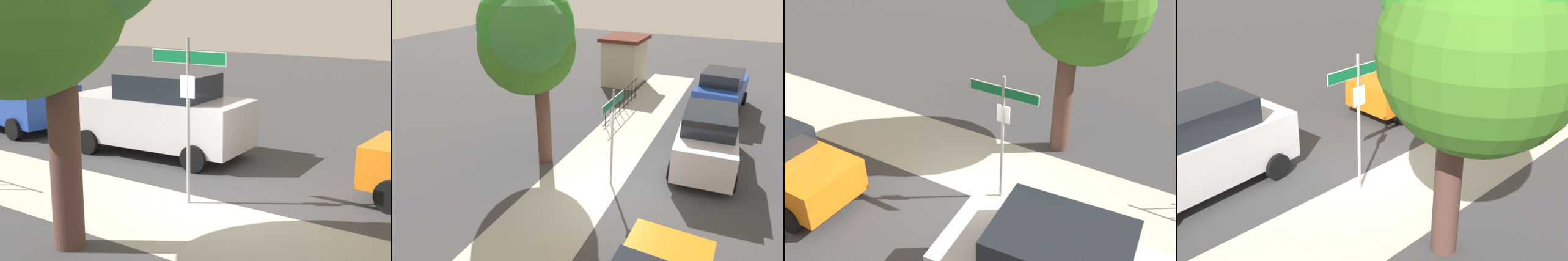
# 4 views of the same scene
# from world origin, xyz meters

# --- Properties ---
(ground_plane) EXTENTS (60.00, 60.00, 0.00)m
(ground_plane) POSITION_xyz_m (0.00, 0.00, 0.00)
(ground_plane) COLOR #38383A
(sidewalk_strip) EXTENTS (24.00, 2.60, 0.00)m
(sidewalk_strip) POSITION_xyz_m (2.00, 1.30, 0.00)
(sidewalk_strip) COLOR #A7A69D
(sidewalk_strip) RESTS_ON ground_plane
(street_sign) EXTENTS (1.67, 0.07, 3.19)m
(street_sign) POSITION_xyz_m (0.50, 0.40, 2.24)
(street_sign) COLOR #9EA0A5
(street_sign) RESTS_ON ground_plane
(shade_tree) EXTENTS (3.57, 3.42, 6.22)m
(shade_tree) POSITION_xyz_m (0.87, 3.52, 4.37)
(shade_tree) COLOR #4E332C
(shade_tree) RESTS_ON ground_plane
(car_silver) EXTENTS (4.78, 2.39, 2.11)m
(car_silver) POSITION_xyz_m (3.17, -2.13, 1.05)
(car_silver) COLOR silver
(car_silver) RESTS_ON ground_plane
(car_blue) EXTENTS (4.38, 2.42, 2.03)m
(car_blue) POSITION_xyz_m (8.86, -2.01, 1.01)
(car_blue) COLOR #1E3D97
(car_blue) RESTS_ON ground_plane
(iron_fence) EXTENTS (4.78, 0.04, 1.07)m
(iron_fence) POSITION_xyz_m (6.69, 2.30, 0.56)
(iron_fence) COLOR black
(iron_fence) RESTS_ON ground_plane
(utility_shed) EXTENTS (2.81, 2.37, 2.84)m
(utility_shed) POSITION_xyz_m (11.08, 3.80, 1.45)
(utility_shed) COLOR tan
(utility_shed) RESTS_ON ground_plane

